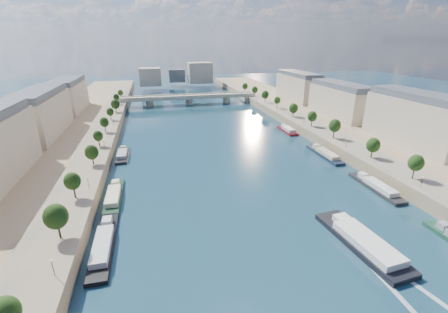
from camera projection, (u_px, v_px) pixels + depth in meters
ground at (224, 157)px, 137.79m from camera, size 700.00×700.00×0.00m
quay_left at (52, 166)px, 121.17m from camera, size 44.00×520.00×5.00m
quay_right at (361, 140)px, 152.60m from camera, size 44.00×520.00×5.00m
pave_left at (90, 157)px, 123.52m from camera, size 14.00×520.00×0.10m
pave_right at (336, 137)px, 148.40m from camera, size 14.00×520.00×0.10m
trees_left at (94, 143)px, 123.80m from camera, size 4.80×268.80×8.26m
trees_right at (323, 122)px, 155.06m from camera, size 4.80×268.80×8.26m
lamps_left at (97, 159)px, 114.45m from camera, size 0.36×200.36×4.28m
lamps_right at (323, 130)px, 150.96m from camera, size 0.36×200.36×4.28m
buildings_left at (19, 127)px, 124.14m from camera, size 16.00×226.00×23.20m
buildings_right at (372, 107)px, 161.25m from camera, size 16.00×226.00×23.20m
skyline at (181, 74)px, 332.06m from camera, size 79.00×42.00×22.00m
bridge at (189, 98)px, 248.47m from camera, size 112.00×12.00×8.15m
tour_barge at (362, 242)px, 77.79m from camera, size 10.60×29.43×3.91m
wake at (412, 294)px, 63.17m from camera, size 10.74×26.03×0.04m
moored_barges_left at (103, 246)px, 76.80m from camera, size 5.00×151.28×3.60m
moored_barges_right at (378, 188)px, 106.56m from camera, size 5.00×163.12×3.60m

